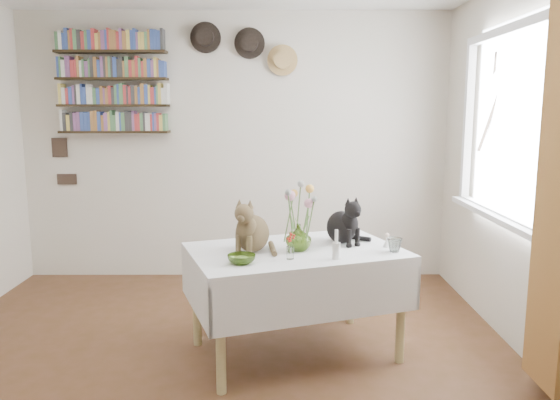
{
  "coord_description": "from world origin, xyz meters",
  "views": [
    {
      "loc": [
        0.4,
        -2.93,
        1.6
      ],
      "look_at": [
        0.42,
        0.39,
        1.05
      ],
      "focal_mm": 35.0,
      "sensor_mm": 36.0,
      "label": 1
    }
  ],
  "objects_px": {
    "black_cat": "(342,219)",
    "dining_table": "(295,275)",
    "tabby_cat": "(252,223)",
    "flower_vase": "(298,237)",
    "bookshelf_unit": "(113,83)"
  },
  "relations": [
    {
      "from": "tabby_cat",
      "to": "flower_vase",
      "type": "height_order",
      "value": "tabby_cat"
    },
    {
      "from": "black_cat",
      "to": "tabby_cat",
      "type": "bearing_deg",
      "value": 169.54
    },
    {
      "from": "bookshelf_unit",
      "to": "dining_table",
      "type": "bearing_deg",
      "value": -45.85
    },
    {
      "from": "black_cat",
      "to": "dining_table",
      "type": "bearing_deg",
      "value": 179.63
    },
    {
      "from": "dining_table",
      "to": "flower_vase",
      "type": "height_order",
      "value": "flower_vase"
    },
    {
      "from": "tabby_cat",
      "to": "dining_table",
      "type": "bearing_deg",
      "value": 26.16
    },
    {
      "from": "dining_table",
      "to": "tabby_cat",
      "type": "distance_m",
      "value": 0.45
    },
    {
      "from": "tabby_cat",
      "to": "flower_vase",
      "type": "relative_size",
      "value": 2.06
    },
    {
      "from": "dining_table",
      "to": "black_cat",
      "type": "relative_size",
      "value": 4.66
    },
    {
      "from": "flower_vase",
      "to": "bookshelf_unit",
      "type": "distance_m",
      "value": 2.58
    },
    {
      "from": "dining_table",
      "to": "flower_vase",
      "type": "xyz_separation_m",
      "value": [
        0.02,
        -0.04,
        0.26
      ]
    },
    {
      "from": "black_cat",
      "to": "flower_vase",
      "type": "xyz_separation_m",
      "value": [
        -0.3,
        -0.22,
        -0.08
      ]
    },
    {
      "from": "tabby_cat",
      "to": "flower_vase",
      "type": "bearing_deg",
      "value": 18.89
    },
    {
      "from": "dining_table",
      "to": "tabby_cat",
      "type": "height_order",
      "value": "tabby_cat"
    },
    {
      "from": "dining_table",
      "to": "bookshelf_unit",
      "type": "xyz_separation_m",
      "value": [
        -1.62,
        1.67,
        1.31
      ]
    }
  ]
}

